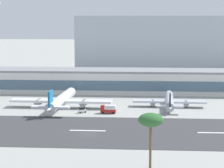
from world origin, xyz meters
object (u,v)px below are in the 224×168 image
(service_box_truck_0, at_px, (108,109))
(palm_tree_2, at_px, (151,121))
(service_baggage_tug_1, at_px, (82,110))
(terminal_building, at_px, (120,81))
(airliner_black_tail_gate_1, at_px, (169,101))
(airliner_blue_tail_gate_0, at_px, (61,101))
(distant_hotel_block, at_px, (177,43))

(service_box_truck_0, bearing_deg, palm_tree_2, 106.51)
(service_baggage_tug_1, bearing_deg, terminal_building, 41.08)
(airliner_black_tail_gate_1, distance_m, palm_tree_2, 83.74)
(airliner_black_tail_gate_1, bearing_deg, terminal_building, 32.68)
(palm_tree_2, bearing_deg, airliner_blue_tail_gate_0, 115.34)
(airliner_black_tail_gate_1, height_order, palm_tree_2, palm_tree_2)
(airliner_blue_tail_gate_0, relative_size, service_box_truck_0, 7.78)
(terminal_building, relative_size, airliner_black_tail_gate_1, 5.70)
(airliner_black_tail_gate_1, relative_size, service_box_truck_0, 6.35)
(palm_tree_2, bearing_deg, service_baggage_tug_1, 111.25)
(terminal_building, relative_size, distant_hotel_block, 1.50)
(airliner_blue_tail_gate_0, bearing_deg, service_box_truck_0, -112.89)
(distant_hotel_block, bearing_deg, airliner_blue_tail_gate_0, -109.86)
(terminal_building, bearing_deg, airliner_blue_tail_gate_0, -116.68)
(terminal_building, height_order, airliner_black_tail_gate_1, terminal_building)
(airliner_blue_tail_gate_0, distance_m, palm_tree_2, 86.32)
(airliner_blue_tail_gate_0, xyz_separation_m, service_baggage_tug_1, (10.23, -9.41, -2.12))
(terminal_building, distance_m, service_baggage_tug_1, 55.00)
(airliner_black_tail_gate_1, xyz_separation_m, service_baggage_tug_1, (-35.07, -14.57, -1.54))
(terminal_building, xyz_separation_m, service_box_truck_0, (-1.41, -53.70, -4.01))
(service_baggage_tug_1, xyz_separation_m, palm_tree_2, (26.52, -68.18, 11.06))
(service_baggage_tug_1, bearing_deg, airliner_blue_tail_gate_0, 101.02)
(service_box_truck_0, height_order, service_baggage_tug_1, service_box_truck_0)
(terminal_building, xyz_separation_m, palm_tree_2, (14.61, -121.66, 6.30))
(distant_hotel_block, xyz_separation_m, service_baggage_tug_1, (-47.11, -168.18, -18.45))
(distant_hotel_block, relative_size, palm_tree_2, 10.54)
(distant_hotel_block, xyz_separation_m, airliner_black_tail_gate_1, (-12.04, -153.61, -16.91))
(airliner_black_tail_gate_1, distance_m, service_baggage_tug_1, 38.01)
(terminal_building, relative_size, service_baggage_tug_1, 62.92)
(terminal_building, xyz_separation_m, airliner_blue_tail_gate_0, (-22.14, -44.07, -2.64))
(service_baggage_tug_1, relative_size, palm_tree_2, 0.25)
(terminal_building, distance_m, service_box_truck_0, 53.87)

